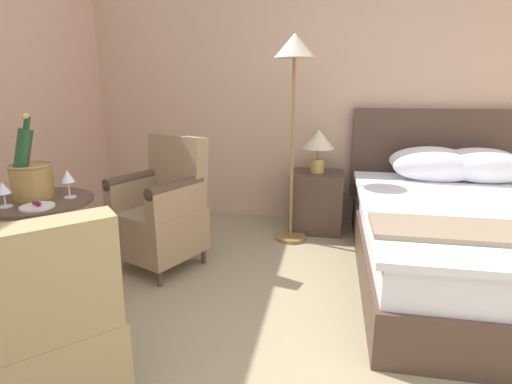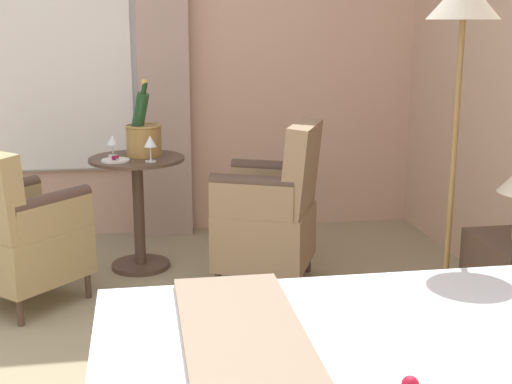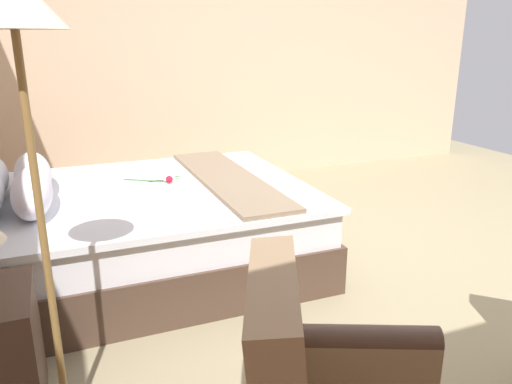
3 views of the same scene
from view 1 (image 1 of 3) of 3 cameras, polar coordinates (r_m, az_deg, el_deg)
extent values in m
cube|color=#D4AE92|center=(4.03, 16.30, 14.73)|extent=(5.64, 0.12, 2.71)
cube|color=#4D392D|center=(3.21, 29.41, -8.71)|extent=(1.63, 2.13, 0.31)
cube|color=white|center=(3.12, 30.03, -4.25)|extent=(1.58, 2.07, 0.22)
cube|color=white|center=(3.03, 30.71, -2.30)|extent=(1.67, 2.00, 0.04)
cube|color=#4D392D|center=(4.08, 25.67, 4.82)|extent=(1.72, 0.08, 0.82)
ellipsoid|color=white|center=(3.84, 23.54, 4.13)|extent=(0.69, 0.25, 0.27)
ellipsoid|color=white|center=(3.95, 29.09, 3.74)|extent=(0.70, 0.27, 0.27)
ellipsoid|color=white|center=(3.60, 24.36, 3.24)|extent=(0.69, 0.24, 0.26)
ellipsoid|color=white|center=(3.72, 30.25, 2.98)|extent=(0.70, 0.25, 0.26)
cube|color=#4D392D|center=(3.79, 8.59, -1.34)|extent=(0.47, 0.40, 0.56)
sphere|color=tan|center=(3.76, 12.46, 0.27)|extent=(0.02, 0.02, 0.02)
cylinder|color=tan|center=(3.71, 8.79, 3.72)|extent=(0.13, 0.13, 0.12)
cylinder|color=olive|center=(3.69, 8.86, 5.42)|extent=(0.02, 0.02, 0.10)
cone|color=beige|center=(3.67, 8.95, 7.48)|extent=(0.29, 0.29, 0.17)
cylinder|color=olive|center=(3.62, 4.91, -6.43)|extent=(0.28, 0.28, 0.03)
cylinder|color=olive|center=(3.42, 5.20, 5.73)|extent=(0.03, 0.03, 1.52)
cone|color=#EFE5C6|center=(3.39, 5.56, 20.13)|extent=(0.33, 0.33, 0.19)
cylinder|color=#4D392D|center=(2.80, -26.95, -15.00)|extent=(0.37, 0.37, 0.03)
cylinder|color=#4D392D|center=(2.65, -27.81, -8.70)|extent=(0.07, 0.07, 0.70)
cylinder|color=#4D392D|center=(2.54, -28.79, -1.25)|extent=(0.59, 0.59, 0.02)
cylinder|color=#A07A3E|center=(2.59, -29.35, 1.31)|extent=(0.22, 0.22, 0.19)
torus|color=#A07A3E|center=(2.57, -29.61, 3.33)|extent=(0.23, 0.23, 0.02)
cylinder|color=white|center=(2.58, -29.56, 2.89)|extent=(0.19, 0.19, 0.03)
cylinder|color=#1E4723|center=(2.56, -30.38, 4.57)|extent=(0.12, 0.13, 0.31)
cylinder|color=#193D1E|center=(2.55, -29.93, 8.59)|extent=(0.04, 0.05, 0.08)
sphere|color=gold|center=(2.55, -30.03, 9.34)|extent=(0.04, 0.04, 0.04)
cylinder|color=white|center=(2.48, -32.14, -1.76)|extent=(0.07, 0.07, 0.01)
cylinder|color=white|center=(2.47, -32.26, -0.95)|extent=(0.01, 0.01, 0.07)
cone|color=white|center=(2.46, -32.46, 0.49)|extent=(0.08, 0.08, 0.06)
cylinder|color=white|center=(2.51, -25.03, -0.65)|extent=(0.07, 0.07, 0.01)
cylinder|color=white|center=(2.50, -25.14, 0.35)|extent=(0.01, 0.01, 0.08)
cone|color=white|center=(2.49, -25.34, 2.06)|extent=(0.07, 0.07, 0.07)
cylinder|color=white|center=(2.38, -28.77, -1.85)|extent=(0.17, 0.17, 0.01)
sphere|color=maroon|center=(2.40, -29.10, -1.34)|extent=(0.02, 0.02, 0.02)
sphere|color=maroon|center=(2.36, -28.68, -1.52)|extent=(0.03, 0.03, 0.03)
cylinder|color=#4D392D|center=(3.20, -19.21, -9.42)|extent=(0.04, 0.04, 0.12)
cylinder|color=#4D392D|center=(2.87, -13.60, -11.88)|extent=(0.04, 0.04, 0.12)
cylinder|color=#4D392D|center=(3.46, -13.23, -7.10)|extent=(0.04, 0.04, 0.12)
cylinder|color=#4D392D|center=(3.15, -7.51, -9.02)|extent=(0.04, 0.04, 0.12)
cube|color=#9D805E|center=(3.07, -13.65, -5.39)|extent=(0.71, 0.70, 0.34)
cube|color=#9D805E|center=(3.10, -11.21, 3.15)|extent=(0.53, 0.36, 0.53)
cube|color=#9D805E|center=(3.14, -16.91, 0.00)|extent=(0.28, 0.48, 0.20)
cylinder|color=#4D392D|center=(3.12, -17.05, 1.79)|extent=(0.28, 0.48, 0.09)
cube|color=#9D805E|center=(2.82, -11.30, -1.31)|extent=(0.28, 0.48, 0.20)
cylinder|color=#4D392D|center=(2.80, -11.41, 0.68)|extent=(0.28, 0.48, 0.09)
cylinder|color=#4D392D|center=(2.31, -22.02, -19.30)|extent=(0.04, 0.04, 0.15)
cube|color=tan|center=(1.98, -27.59, -18.83)|extent=(0.76, 0.76, 0.28)
cube|color=tan|center=(1.60, -28.01, -11.70)|extent=(0.46, 0.47, 0.47)
cube|color=tan|center=(1.91, -22.08, -11.43)|extent=(0.42, 0.41, 0.18)
cylinder|color=#4D392D|center=(1.87, -22.35, -8.95)|extent=(0.42, 0.41, 0.09)
camera|label=2|loc=(3.38, 68.01, 9.44)|focal=50.00mm
camera|label=3|loc=(3.90, -23.21, 16.59)|focal=35.00mm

